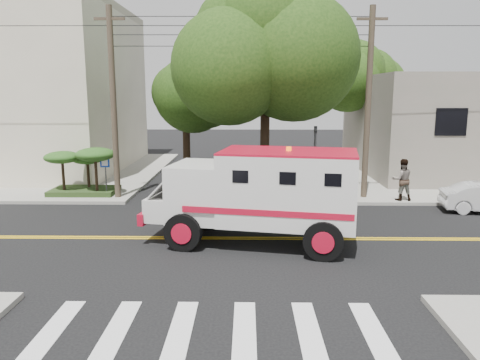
{
  "coord_description": "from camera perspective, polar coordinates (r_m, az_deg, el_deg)",
  "views": [
    {
      "loc": [
        0.64,
        -16.0,
        5.11
      ],
      "look_at": [
        0.36,
        2.76,
        1.6
      ],
      "focal_mm": 35.0,
      "sensor_mm": 36.0,
      "label": 1
    }
  ],
  "objects": [
    {
      "name": "tree_left",
      "position": [
        27.99,
        -6.08,
        11.81
      ],
      "size": [
        4.48,
        4.2,
        7.7
      ],
      "color": "black",
      "rests_on": "ground"
    },
    {
      "name": "armored_truck",
      "position": [
        15.83,
        2.55,
        -1.34
      ],
      "size": [
        7.46,
        3.94,
        3.23
      ],
      "rotation": [
        0.0,
        0.0,
        -0.19
      ],
      "color": "silver",
      "rests_on": "ground"
    },
    {
      "name": "utility_pole_left",
      "position": [
        22.88,
        -15.15,
        8.71
      ],
      "size": [
        0.28,
        0.28,
        9.0
      ],
      "primitive_type": "cylinder",
      "color": "#382D23",
      "rests_on": "ground"
    },
    {
      "name": "tree_right",
      "position": [
        32.82,
        15.68,
        11.94
      ],
      "size": [
        4.8,
        4.5,
        8.2
      ],
      "color": "black",
      "rests_on": "ground"
    },
    {
      "name": "building_right",
      "position": [
        33.31,
        26.55,
        6.12
      ],
      "size": [
        14.0,
        12.0,
        6.0
      ],
      "primitive_type": "cube",
      "color": "slate",
      "rests_on": "sidewalk_ne"
    },
    {
      "name": "utility_pole_right",
      "position": [
        22.92,
        15.34,
        8.7
      ],
      "size": [
        0.28,
        0.28,
        9.0
      ],
      "primitive_type": "cylinder",
      "color": "#382D23",
      "rests_on": "ground"
    },
    {
      "name": "ground",
      "position": [
        16.81,
        -1.38,
        -7.11
      ],
      "size": [
        100.0,
        100.0,
        0.0
      ],
      "primitive_type": "plane",
      "color": "black",
      "rests_on": "ground"
    },
    {
      "name": "pedestrian_a",
      "position": [
        22.97,
        13.24,
        0.2
      ],
      "size": [
        0.8,
        0.71,
        1.85
      ],
      "primitive_type": "imported",
      "rotation": [
        0.0,
        0.0,
        3.63
      ],
      "color": "gray",
      "rests_on": "sidewalk_ne"
    },
    {
      "name": "tree_main",
      "position": [
        22.34,
        4.35,
        15.94
      ],
      "size": [
        6.08,
        5.7,
        9.85
      ],
      "color": "black",
      "rests_on": "ground"
    },
    {
      "name": "accessibility_sign",
      "position": [
        23.5,
        -16.08,
        1.02
      ],
      "size": [
        0.45,
        0.1,
        2.02
      ],
      "color": "#3F3F42",
      "rests_on": "ground"
    },
    {
      "name": "sidewalk_ne",
      "position": [
        32.57,
        24.1,
        0.78
      ],
      "size": [
        17.0,
        17.0,
        0.15
      ],
      "primitive_type": "cube",
      "color": "gray",
      "rests_on": "ground"
    },
    {
      "name": "pedestrian_b",
      "position": [
        23.03,
        19.15,
        0.04
      ],
      "size": [
        0.95,
        0.74,
        1.95
      ],
      "primitive_type": "imported",
      "rotation": [
        0.0,
        0.0,
        3.14
      ],
      "color": "gray",
      "rests_on": "sidewalk_ne"
    },
    {
      "name": "traffic_signal",
      "position": [
        22.02,
        9.11,
        2.94
      ],
      "size": [
        0.15,
        0.18,
        3.6
      ],
      "color": "#3F3F42",
      "rests_on": "ground"
    },
    {
      "name": "building_left",
      "position": [
        34.95,
        -27.05,
        9.53
      ],
      "size": [
        16.0,
        14.0,
        10.0
      ],
      "primitive_type": "cube",
      "color": "beige",
      "rests_on": "sidewalk_nw"
    },
    {
      "name": "sidewalk_nw",
      "position": [
        33.1,
        -24.45,
        0.89
      ],
      "size": [
        17.0,
        17.0,
        0.15
      ],
      "primitive_type": "cube",
      "color": "gray",
      "rests_on": "ground"
    },
    {
      "name": "palm_planter",
      "position": [
        24.27,
        -18.6,
        1.84
      ],
      "size": [
        3.52,
        2.63,
        2.36
      ],
      "color": "#1E3314",
      "rests_on": "sidewalk_nw"
    }
  ]
}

